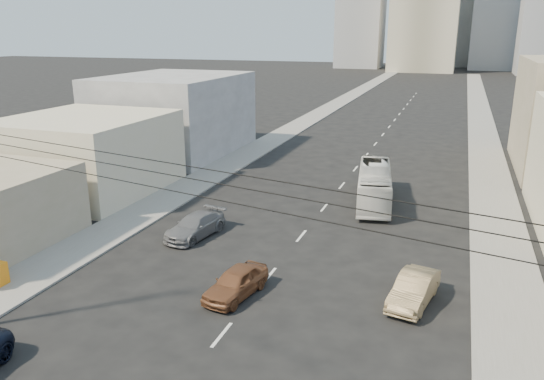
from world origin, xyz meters
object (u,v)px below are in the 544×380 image
Objects in this scene: city_bus at (374,185)px; sedan_grey at (195,226)px; sedan_brown at (236,282)px; sedan_tan at (414,289)px.

sedan_grey is (-9.46, -10.64, -0.68)m from city_bus.
sedan_brown is at bearing -111.90° from city_bus.
sedan_tan is at bearing 24.87° from sedan_brown.
sedan_brown is 8.37m from sedan_grey.
sedan_brown is 8.47m from sedan_tan.
sedan_tan is at bearing -7.55° from sedan_grey.
sedan_tan is (8.20, 2.13, 0.01)m from sedan_brown.
sedan_brown is (-3.99, -16.97, -0.67)m from city_bus.
sedan_tan is 0.90× the size of sedan_grey.
city_bus reaches higher than sedan_tan.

